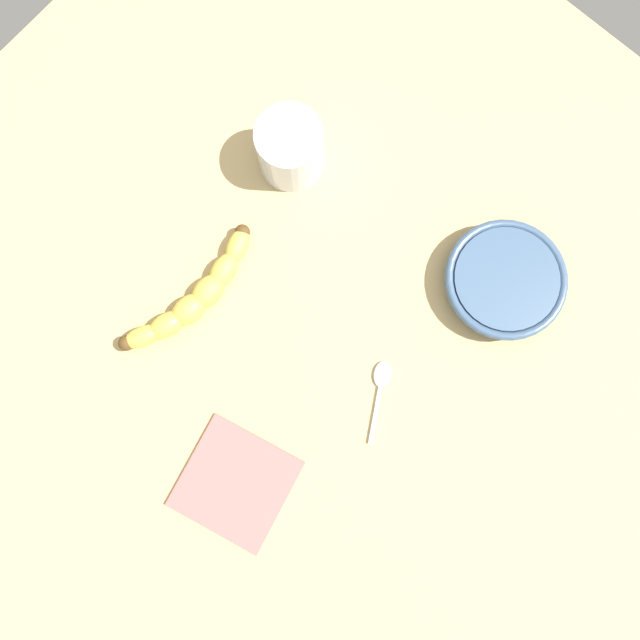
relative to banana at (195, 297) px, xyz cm
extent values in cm
cube|color=tan|center=(9.02, -13.25, -3.31)|extent=(120.00, 120.00, 3.00)
ellipsoid|color=#E6C84A|center=(-8.52, 1.51, 0.00)|extent=(5.96, 4.83, 2.72)
ellipsoid|color=#E6C84A|center=(-5.25, 0.18, 0.00)|extent=(6.01, 4.62, 3.17)
ellipsoid|color=#E6C84A|center=(-1.81, -0.61, 0.00)|extent=(5.76, 4.34, 3.62)
ellipsoid|color=#E6C84A|center=(1.72, -0.82, 0.00)|extent=(5.38, 3.73, 3.62)
ellipsoid|color=#E6C84A|center=(5.23, -0.46, 0.00)|extent=(5.80, 4.09, 3.17)
ellipsoid|color=#E6C84A|center=(8.64, 0.47, 0.00)|extent=(5.92, 4.37, 2.72)
sphere|color=#513819|center=(-10.65, 2.59, 0.00)|extent=(2.11, 2.11, 2.11)
sphere|color=#513819|center=(10.88, 1.29, 0.00)|extent=(2.11, 2.11, 2.11)
cylinder|color=silver|center=(23.37, 3.50, 2.55)|extent=(9.09, 9.09, 8.71)
cylinder|color=#9C78A1|center=(23.37, 3.50, 1.82)|extent=(8.59, 8.59, 6.77)
cylinder|color=#3D5675|center=(29.25, -29.81, 0.03)|extent=(14.06, 14.06, 3.68)
torus|color=#3D5675|center=(29.25, -29.81, 1.27)|extent=(16.49, 16.49, 1.20)
ellipsoid|color=silver|center=(9.02, -25.82, -1.41)|extent=(4.32, 3.89, 0.80)
cube|color=silver|center=(4.58, -28.43, -1.41)|extent=(7.58, 4.74, 0.25)
cube|color=#BC6660|center=(-14.68, -20.68, -1.51)|extent=(16.23, 16.42, 0.60)
camera|label=1|loc=(0.95, -21.70, 78.19)|focal=33.06mm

